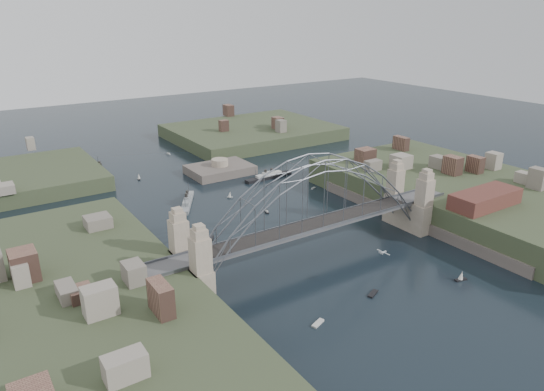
{
  "coord_description": "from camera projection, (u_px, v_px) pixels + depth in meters",
  "views": [
    {
      "loc": [
        -66.84,
        -82.93,
        54.67
      ],
      "look_at": [
        0.0,
        18.0,
        10.0
      ],
      "focal_mm": 32.9,
      "sensor_mm": 36.0,
      "label": 1
    }
  ],
  "objects": [
    {
      "name": "ground",
      "position": [
        314.0,
        257.0,
        118.42
      ],
      "size": [
        500.0,
        500.0,
        0.0
      ],
      "primitive_type": "plane",
      "color": "black",
      "rests_on": "ground"
    },
    {
      "name": "bridge",
      "position": [
        315.0,
        209.0,
        114.15
      ],
      "size": [
        84.0,
        13.8,
        24.6
      ],
      "color": "#525255",
      "rests_on": "ground"
    },
    {
      "name": "shore_west",
      "position": [
        58.0,
        329.0,
        88.04
      ],
      "size": [
        50.5,
        90.0,
        12.0
      ],
      "color": "#333E25",
      "rests_on": "ground"
    },
    {
      "name": "shore_east",
      "position": [
        467.0,
        201.0,
        147.43
      ],
      "size": [
        50.5,
        90.0,
        12.0
      ],
      "color": "#333E25",
      "rests_on": "ground"
    },
    {
      "name": "headland_nw",
      "position": [
        4.0,
        187.0,
        164.07
      ],
      "size": [
        60.0,
        45.0,
        9.0
      ],
      "primitive_type": "cube",
      "color": "#333E25",
      "rests_on": "ground"
    },
    {
      "name": "headland_ne",
      "position": [
        252.0,
        136.0,
        230.1
      ],
      "size": [
        70.0,
        55.0,
        9.5
      ],
      "primitive_type": "cube",
      "color": "#333E25",
      "rests_on": "ground"
    },
    {
      "name": "fort_island",
      "position": [
        220.0,
        174.0,
        179.51
      ],
      "size": [
        22.0,
        16.0,
        9.4
      ],
      "color": "#524943",
      "rests_on": "ground"
    },
    {
      "name": "wharf_shed",
      "position": [
        485.0,
        199.0,
        126.79
      ],
      "size": [
        20.0,
        8.0,
        4.0
      ],
      "primitive_type": "cube",
      "color": "#592D26",
      "rests_on": "shore_east"
    },
    {
      "name": "finger_pier",
      "position": [
        519.0,
        258.0,
        116.47
      ],
      "size": [
        4.0,
        22.0,
        1.4
      ],
      "primitive_type": "cube",
      "color": "#525255",
      "rests_on": "ground"
    },
    {
      "name": "naval_cruiser_near",
      "position": [
        187.0,
        202.0,
        150.38
      ],
      "size": [
        10.97,
        16.5,
        5.32
      ],
      "color": "gray",
      "rests_on": "ground"
    },
    {
      "name": "naval_cruiser_far",
      "position": [
        101.0,
        172.0,
        178.4
      ],
      "size": [
        4.74,
        18.07,
        6.04
      ],
      "color": "gray",
      "rests_on": "ground"
    },
    {
      "name": "ocean_liner",
      "position": [
        269.0,
        176.0,
        173.98
      ],
      "size": [
        18.91,
        4.0,
        4.61
      ],
      "color": "black",
      "rests_on": "ground"
    },
    {
      "name": "aeroplane",
      "position": [
        383.0,
        252.0,
        102.52
      ],
      "size": [
        1.78,
        3.31,
        0.48
      ],
      "color": "silver"
    },
    {
      "name": "small_boat_a",
      "position": [
        212.0,
        238.0,
        127.81
      ],
      "size": [
        2.14,
        2.64,
        0.45
      ],
      "color": "#B9B9B5",
      "rests_on": "ground"
    },
    {
      "name": "small_boat_b",
      "position": [
        267.0,
        212.0,
        144.08
      ],
      "size": [
        0.77,
        1.82,
        1.43
      ],
      "color": "#B9B9B5",
      "rests_on": "ground"
    },
    {
      "name": "small_boat_c",
      "position": [
        373.0,
        294.0,
        102.57
      ],
      "size": [
        3.42,
        2.3,
        0.45
      ],
      "color": "#B9B9B5",
      "rests_on": "ground"
    },
    {
      "name": "small_boat_d",
      "position": [
        313.0,
        188.0,
        163.93
      ],
      "size": [
        2.08,
        1.31,
        0.45
      ],
      "color": "#B9B9B5",
      "rests_on": "ground"
    },
    {
      "name": "small_boat_e",
      "position": [
        106.0,
        208.0,
        145.93
      ],
      "size": [
        3.37,
        2.66,
        2.38
      ],
      "color": "#B9B9B5",
      "rests_on": "ground"
    },
    {
      "name": "small_boat_f",
      "position": [
        230.0,
        195.0,
        155.55
      ],
      "size": [
        1.81,
        1.53,
        2.38
      ],
      "color": "#B9B9B5",
      "rests_on": "ground"
    },
    {
      "name": "small_boat_g",
      "position": [
        461.0,
        277.0,
        107.71
      ],
      "size": [
        2.88,
        1.44,
        2.38
      ],
      "color": "#B9B9B5",
      "rests_on": "ground"
    },
    {
      "name": "small_boat_h",
      "position": [
        139.0,
        177.0,
        172.53
      ],
      "size": [
        1.19,
        2.11,
        2.38
      ],
      "color": "#B9B9B5",
      "rests_on": "ground"
    },
    {
      "name": "small_boat_i",
      "position": [
        363.0,
        216.0,
        141.38
      ],
      "size": [
        1.24,
        2.7,
        0.45
      ],
      "color": "#B9B9B5",
      "rests_on": "ground"
    },
    {
      "name": "small_boat_j",
      "position": [
        318.0,
        323.0,
        92.8
      ],
      "size": [
        3.21,
        2.04,
        0.45
      ],
      "color": "#B9B9B5",
      "rests_on": "ground"
    },
    {
      "name": "small_boat_k",
      "position": [
        168.0,
        154.0,
        203.06
      ],
      "size": [
        1.29,
        1.96,
        1.43
      ],
      "color": "#B9B9B5",
      "rests_on": "ground"
    }
  ]
}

